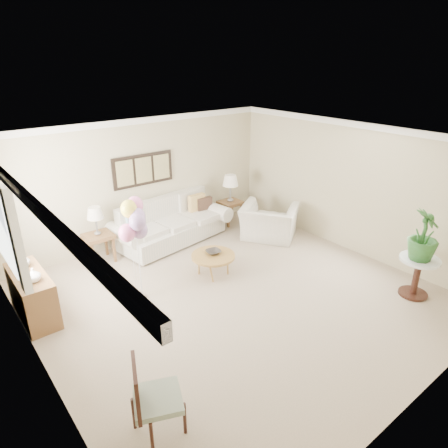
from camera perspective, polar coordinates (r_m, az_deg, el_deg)
name	(u,v)px	position (r m, az deg, el deg)	size (l,w,h in m)	color
ground_plane	(235,296)	(6.82, 1.55, -10.22)	(6.00, 6.00, 0.00)	tan
room_shell	(227,205)	(6.08, 0.36, 2.73)	(6.04, 6.04, 2.60)	beige
wall_art_triptych	(143,170)	(8.48, -11.46, 7.60)	(1.35, 0.06, 0.65)	black
sofa	(171,225)	(8.63, -7.56, -0.16)	(2.66, 1.26, 0.94)	beige
end_table_left	(98,239)	(8.03, -17.51, -2.04)	(0.53, 0.48, 0.57)	brown
end_table_right	(230,205)	(9.47, 0.90, 2.77)	(0.50, 0.46, 0.55)	brown
lamp_left	(95,214)	(7.83, -17.95, 1.38)	(0.31, 0.31, 0.56)	gray
lamp_right	(230,181)	(9.29, 0.92, 6.13)	(0.36, 0.36, 0.64)	gray
coffee_table	(213,256)	(7.25, -1.56, -4.65)	(0.80, 0.80, 0.40)	#A87C37
decor_bowl	(213,252)	(7.26, -1.52, -4.02)	(0.27, 0.27, 0.07)	#302B27
armchair	(269,222)	(8.77, 6.40, 0.29)	(1.15, 1.00, 0.74)	beige
side_table	(418,268)	(7.31, 26.01, -5.61)	(0.64, 0.64, 0.69)	silver
potted_plant	(424,235)	(7.05, 26.67, -1.47)	(0.47, 0.47, 0.83)	#254D1D
accent_chair	(151,397)	(4.49, -10.42, -23.13)	(0.65, 0.64, 1.00)	gray
credenza	(33,295)	(6.80, -25.67, -9.17)	(0.46, 1.20, 0.74)	brown
vase_white	(33,275)	(6.34, -25.60, -6.58)	(0.20, 0.20, 0.21)	white
vase_sage	(23,261)	(6.84, -26.77, -4.71)	(0.19, 0.19, 0.20)	#BABDB5
balloon_cluster	(134,220)	(6.29, -12.71, 0.60)	(0.50, 0.50, 1.73)	gray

